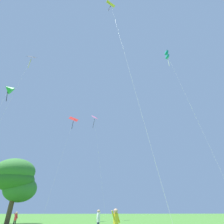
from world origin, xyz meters
TOP-DOWN VIEW (x-y plane):
  - kite_red_high at (-7.23, 32.35)m, footprint 3.61×5.06m
  - kite_green_small at (-19.72, 26.49)m, footprint 3.69×8.83m
  - kite_pink_low at (-2.37, 36.41)m, footprint 3.79×4.87m
  - kite_teal_box at (10.74, 19.14)m, footprint 1.09×6.55m
  - kite_yellow_diamond at (-1.10, 11.03)m, footprint 2.93×7.80m
  - kite_black_large at (-15.89, 23.48)m, footprint 1.92×8.76m
  - person_in_blue_jacket at (-10.06, 17.65)m, footprint 0.49×0.21m
  - person_with_spool at (-2.01, 11.37)m, footprint 0.34×0.50m
  - person_far_back at (-1.39, 6.22)m, footprint 0.51×0.29m
  - tree_right_cluster at (-13.73, 25.44)m, footprint 6.12×6.11m

SIDE VIEW (x-z plane):
  - person_in_blue_jacket at x=-10.06m, z-range 0.15..1.67m
  - person_far_back at x=-1.39m, z-range 0.17..1.81m
  - person_with_spool at x=-2.01m, z-range 0.17..1.82m
  - tree_right_cluster at x=-13.73m, z-range 1.45..10.14m
  - kite_red_high at x=-7.23m, z-range 8.68..29.34m
  - kite_pink_low at x=-2.37m, z-range 9.81..33.02m
  - kite_green_small at x=-19.72m, z-range 10.82..34.66m
  - kite_black_large at x=-15.89m, z-range 12.61..42.32m
  - kite_yellow_diamond at x=-1.10m, z-range 12.51..42.46m
  - kite_teal_box at x=10.74m, z-range 13.45..42.62m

